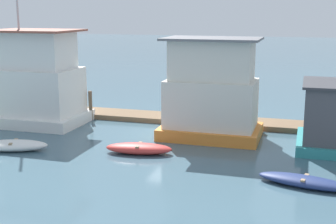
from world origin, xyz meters
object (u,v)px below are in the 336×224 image
(houseboat_white, at_px, (37,82))
(houseboat_orange, at_px, (211,93))
(dinghy_red, at_px, (139,148))
(mooring_post_near_right, at_px, (80,107))
(dinghy_navy, at_px, (305,181))
(mooring_post_far_left, at_px, (90,106))
(dinghy_white, at_px, (14,145))
(mooring_post_near_left, at_px, (24,105))

(houseboat_white, bearing_deg, houseboat_orange, -0.65)
(dinghy_red, height_order, mooring_post_near_right, mooring_post_near_right)
(dinghy_navy, bearing_deg, mooring_post_near_right, 150.09)
(houseboat_orange, height_order, mooring_post_far_left, houseboat_orange)
(houseboat_orange, relative_size, dinghy_red, 1.60)
(dinghy_white, distance_m, mooring_post_near_left, 8.04)
(houseboat_white, height_order, dinghy_red, houseboat_white)
(houseboat_white, xyz_separation_m, houseboat_orange, (10.51, -0.12, -0.07))
(mooring_post_far_left, bearing_deg, mooring_post_near_left, 180.00)
(houseboat_orange, xyz_separation_m, dinghy_navy, (4.94, -6.04, -2.20))
(mooring_post_far_left, bearing_deg, mooring_post_near_right, 180.00)
(houseboat_orange, bearing_deg, dinghy_white, -148.90)
(dinghy_red, height_order, mooring_post_far_left, mooring_post_far_left)
(mooring_post_near_left, xyz_separation_m, mooring_post_near_right, (4.05, 0.00, 0.14))
(mooring_post_near_right, relative_size, mooring_post_far_left, 0.89)
(houseboat_white, distance_m, houseboat_orange, 10.52)
(mooring_post_near_right, bearing_deg, mooring_post_far_left, 0.00)
(dinghy_white, bearing_deg, mooring_post_near_left, 119.97)
(mooring_post_far_left, bearing_deg, dinghy_navy, -31.23)
(houseboat_white, bearing_deg, mooring_post_near_left, 142.63)
(mooring_post_near_right, xyz_separation_m, mooring_post_far_left, (0.70, 0.00, 0.10))
(houseboat_white, distance_m, dinghy_white, 6.07)
(dinghy_red, height_order, mooring_post_near_left, mooring_post_near_left)
(dinghy_navy, distance_m, mooring_post_near_left, 19.24)
(mooring_post_near_left, bearing_deg, mooring_post_near_right, 0.00)
(houseboat_white, relative_size, houseboat_orange, 1.90)
(dinghy_red, distance_m, dinghy_navy, 7.90)
(houseboat_white, height_order, mooring_post_near_left, houseboat_white)
(mooring_post_near_left, bearing_deg, dinghy_red, -29.47)
(houseboat_white, relative_size, dinghy_white, 2.87)
(dinghy_white, height_order, mooring_post_near_left, mooring_post_near_left)
(houseboat_orange, height_order, mooring_post_near_left, houseboat_orange)
(dinghy_white, bearing_deg, houseboat_orange, 31.10)
(houseboat_orange, height_order, mooring_post_near_right, houseboat_orange)
(dinghy_red, bearing_deg, mooring_post_far_left, 132.90)
(dinghy_navy, xyz_separation_m, mooring_post_near_right, (-13.54, 7.79, 0.61))
(dinghy_red, xyz_separation_m, mooring_post_near_left, (-9.98, 5.64, 0.43))
(dinghy_navy, bearing_deg, houseboat_white, 158.26)
(dinghy_red, bearing_deg, dinghy_white, -167.59)
(houseboat_orange, distance_m, dinghy_white, 10.31)
(dinghy_white, height_order, dinghy_red, dinghy_white)
(dinghy_white, height_order, dinghy_navy, dinghy_white)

